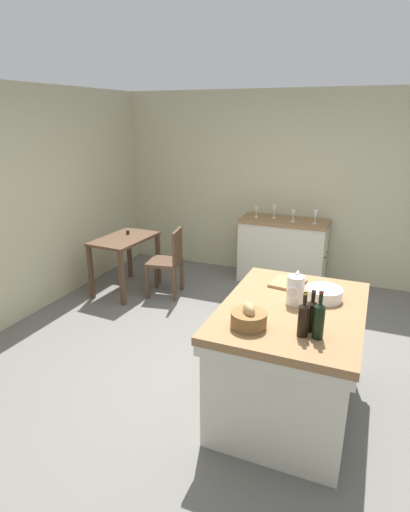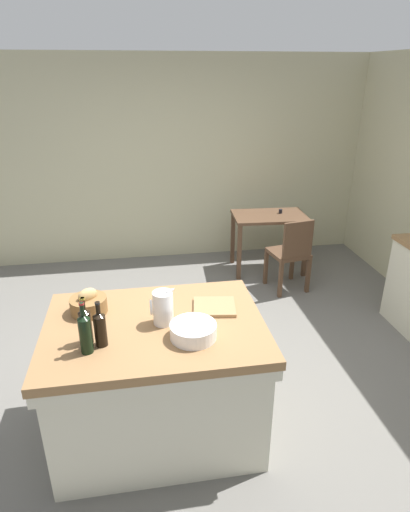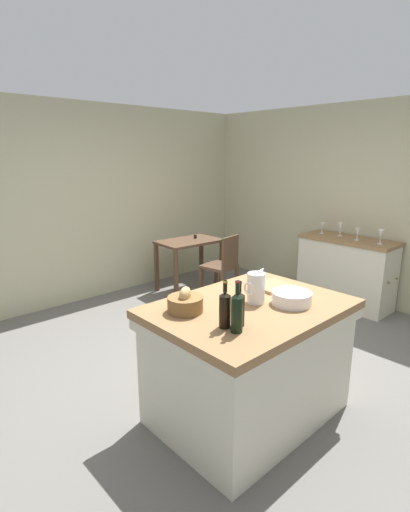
{
  "view_description": "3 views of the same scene",
  "coord_description": "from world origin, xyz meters",
  "px_view_note": "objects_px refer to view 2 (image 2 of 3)",
  "views": [
    {
      "loc": [
        -3.28,
        -1.1,
        2.26
      ],
      "look_at": [
        0.13,
        0.32,
        1.01
      ],
      "focal_mm": 29.21,
      "sensor_mm": 36.0,
      "label": 1
    },
    {
      "loc": [
        -0.47,
        -2.98,
        2.39
      ],
      "look_at": [
        0.05,
        0.2,
        0.99
      ],
      "focal_mm": 29.96,
      "sensor_mm": 36.0,
      "label": 2
    },
    {
      "loc": [
        -2.42,
        -2.32,
        1.94
      ],
      "look_at": [
        0.03,
        0.34,
        0.99
      ],
      "focal_mm": 27.38,
      "sensor_mm": 36.0,
      "label": 3
    }
  ],
  "objects_px": {
    "cutting_board": "(214,307)",
    "wash_bowl": "(193,331)",
    "pitcher": "(163,307)",
    "wine_bottle_dark": "(100,328)",
    "bread_basket": "(89,304)",
    "writing_desk": "(269,224)",
    "wine_bottle_green": "(85,333)",
    "island_table": "(157,375)",
    "wine_bottle_amber": "(86,325)",
    "wooden_chair": "(291,252)"
  },
  "relations": [
    {
      "from": "wash_bowl",
      "to": "cutting_board",
      "type": "height_order",
      "value": "wash_bowl"
    },
    {
      "from": "cutting_board",
      "to": "wine_bottle_dark",
      "type": "xyz_separation_m",
      "value": [
        -0.73,
        -0.31,
        0.11
      ]
    },
    {
      "from": "bread_basket",
      "to": "wine_bottle_dark",
      "type": "xyz_separation_m",
      "value": [
        0.1,
        -0.4,
        0.05
      ]
    },
    {
      "from": "bread_basket",
      "to": "cutting_board",
      "type": "distance_m",
      "value": 0.84
    },
    {
      "from": "bread_basket",
      "to": "cutting_board",
      "type": "relative_size",
      "value": 0.87
    },
    {
      "from": "wine_bottle_dark",
      "to": "wine_bottle_green",
      "type": "height_order",
      "value": "wine_bottle_green"
    },
    {
      "from": "island_table",
      "to": "writing_desk",
      "type": "xyz_separation_m",
      "value": [
        1.56,
        2.51,
        0.14
      ]
    },
    {
      "from": "writing_desk",
      "to": "bread_basket",
      "type": "relative_size",
      "value": 3.82
    },
    {
      "from": "wash_bowl",
      "to": "pitcher",
      "type": "bearing_deg",
      "value": 131.03
    },
    {
      "from": "island_table",
      "to": "wine_bottle_dark",
      "type": "xyz_separation_m",
      "value": [
        -0.32,
        -0.18,
        0.53
      ]
    },
    {
      "from": "bread_basket",
      "to": "wine_bottle_dark",
      "type": "relative_size",
      "value": 0.84
    },
    {
      "from": "wine_bottle_dark",
      "to": "wine_bottle_amber",
      "type": "height_order",
      "value": "wine_bottle_amber"
    },
    {
      "from": "wine_bottle_dark",
      "to": "pitcher",
      "type": "bearing_deg",
      "value": 25.66
    },
    {
      "from": "wash_bowl",
      "to": "wine_bottle_green",
      "type": "xyz_separation_m",
      "value": [
        -0.62,
        -0.04,
        0.09
      ]
    },
    {
      "from": "wooden_chair",
      "to": "cutting_board",
      "type": "xyz_separation_m",
      "value": [
        -1.22,
        -1.78,
        0.43
      ]
    },
    {
      "from": "writing_desk",
      "to": "wine_bottle_dark",
      "type": "distance_m",
      "value": 3.3
    },
    {
      "from": "wine_bottle_green",
      "to": "cutting_board",
      "type": "bearing_deg",
      "value": 24.07
    },
    {
      "from": "writing_desk",
      "to": "wine_bottle_green",
      "type": "distance_m",
      "value": 3.39
    },
    {
      "from": "pitcher",
      "to": "wash_bowl",
      "type": "bearing_deg",
      "value": -48.97
    },
    {
      "from": "pitcher",
      "to": "wine_bottle_dark",
      "type": "bearing_deg",
      "value": -154.34
    },
    {
      "from": "wooden_chair",
      "to": "wine_bottle_dark",
      "type": "relative_size",
      "value": 3.08
    },
    {
      "from": "wine_bottle_amber",
      "to": "wine_bottle_green",
      "type": "distance_m",
      "value": 0.1
    },
    {
      "from": "wooden_chair",
      "to": "wine_bottle_green",
      "type": "distance_m",
      "value": 3.0
    },
    {
      "from": "writing_desk",
      "to": "wash_bowl",
      "type": "relative_size",
      "value": 3.28
    },
    {
      "from": "cutting_board",
      "to": "bread_basket",
      "type": "bearing_deg",
      "value": 173.85
    },
    {
      "from": "wine_bottle_dark",
      "to": "wine_bottle_amber",
      "type": "xyz_separation_m",
      "value": [
        -0.09,
        0.04,
        0.01
      ]
    },
    {
      "from": "wash_bowl",
      "to": "wine_bottle_amber",
      "type": "xyz_separation_m",
      "value": [
        -0.63,
        0.05,
        0.08
      ]
    },
    {
      "from": "wine_bottle_green",
      "to": "island_table",
      "type": "bearing_deg",
      "value": 30.61
    },
    {
      "from": "island_table",
      "to": "wooden_chair",
      "type": "height_order",
      "value": "island_table"
    },
    {
      "from": "writing_desk",
      "to": "wash_bowl",
      "type": "distance_m",
      "value": 3.03
    },
    {
      "from": "wash_bowl",
      "to": "wine_bottle_dark",
      "type": "bearing_deg",
      "value": 178.85
    },
    {
      "from": "cutting_board",
      "to": "writing_desk",
      "type": "bearing_deg",
      "value": 64.32
    },
    {
      "from": "island_table",
      "to": "wine_bottle_dark",
      "type": "height_order",
      "value": "wine_bottle_dark"
    },
    {
      "from": "wash_bowl",
      "to": "cutting_board",
      "type": "xyz_separation_m",
      "value": [
        0.19,
        0.32,
        -0.03
      ]
    },
    {
      "from": "pitcher",
      "to": "wine_bottle_amber",
      "type": "bearing_deg",
      "value": -162.94
    },
    {
      "from": "wine_bottle_amber",
      "to": "wooden_chair",
      "type": "bearing_deg",
      "value": 45.01
    },
    {
      "from": "wine_bottle_amber",
      "to": "wine_bottle_green",
      "type": "xyz_separation_m",
      "value": [
        0.01,
        -0.1,
        0.01
      ]
    },
    {
      "from": "wooden_chair",
      "to": "pitcher",
      "type": "xyz_separation_m",
      "value": [
        -1.58,
        -1.9,
        0.53
      ]
    },
    {
      "from": "island_table",
      "to": "wooden_chair",
      "type": "bearing_deg",
      "value": 49.28
    },
    {
      "from": "wine_bottle_dark",
      "to": "wine_bottle_green",
      "type": "distance_m",
      "value": 0.1
    },
    {
      "from": "wooden_chair",
      "to": "cutting_board",
      "type": "height_order",
      "value": "cutting_board"
    },
    {
      "from": "wine_bottle_amber",
      "to": "wine_bottle_green",
      "type": "relative_size",
      "value": 0.93
    },
    {
      "from": "pitcher",
      "to": "island_table",
      "type": "bearing_deg",
      "value": -178.38
    },
    {
      "from": "pitcher",
      "to": "wine_bottle_green",
      "type": "distance_m",
      "value": 0.51
    },
    {
      "from": "wooden_chair",
      "to": "wash_bowl",
      "type": "bearing_deg",
      "value": -124.0
    },
    {
      "from": "cutting_board",
      "to": "wine_bottle_dark",
      "type": "height_order",
      "value": "wine_bottle_dark"
    },
    {
      "from": "wash_bowl",
      "to": "wine_bottle_green",
      "type": "relative_size",
      "value": 0.87
    },
    {
      "from": "wine_bottle_green",
      "to": "bread_basket",
      "type": "bearing_deg",
      "value": 93.27
    },
    {
      "from": "bread_basket",
      "to": "cutting_board",
      "type": "xyz_separation_m",
      "value": [
        0.84,
        -0.09,
        -0.05
      ]
    },
    {
      "from": "cutting_board",
      "to": "wash_bowl",
      "type": "bearing_deg",
      "value": -120.62
    }
  ]
}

